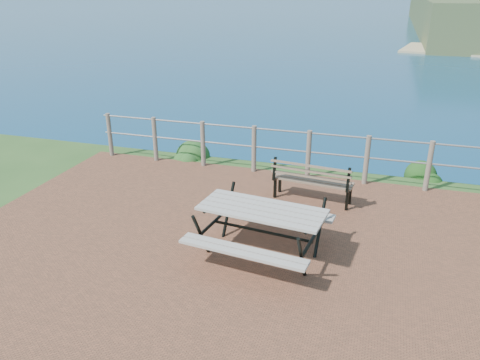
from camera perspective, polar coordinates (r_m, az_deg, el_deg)
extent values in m
cube|color=brown|center=(6.86, 3.40, -9.94)|extent=(10.00, 7.00, 0.12)
cylinder|color=#6B5B4C|center=(11.22, -15.58, 5.35)|extent=(0.10, 0.10, 1.00)
cylinder|color=#6B5B4C|center=(10.66, -10.32, 4.93)|extent=(0.10, 0.10, 1.00)
cylinder|color=#6B5B4C|center=(10.19, -4.53, 4.42)|extent=(0.10, 0.10, 1.00)
cylinder|color=#6B5B4C|center=(9.84, 1.72, 3.81)|extent=(0.10, 0.10, 1.00)
cylinder|color=#6B5B4C|center=(9.62, 8.34, 3.12)|extent=(0.10, 0.10, 1.00)
cylinder|color=#6B5B4C|center=(9.53, 15.18, 2.36)|extent=(0.10, 0.10, 1.00)
cylinder|color=#6B5B4C|center=(9.57, 22.03, 1.57)|extent=(0.10, 0.10, 1.00)
cylinder|color=slate|center=(9.48, 8.50, 5.69)|extent=(9.40, 0.04, 0.04)
cylinder|color=slate|center=(9.60, 8.36, 3.40)|extent=(9.40, 0.04, 0.04)
cube|color=#9B968A|center=(6.64, 2.69, -3.63)|extent=(1.86, 0.94, 0.04)
cube|color=#9B968A|center=(6.78, 2.64, -5.89)|extent=(1.80, 0.47, 0.04)
cube|color=#9B968A|center=(6.78, 2.64, -5.89)|extent=(1.80, 0.47, 0.04)
cylinder|color=black|center=(6.80, 2.64, -6.25)|extent=(1.53, 0.22, 0.04)
cube|color=brown|center=(8.58, 8.86, -0.07)|extent=(1.48, 0.53, 0.03)
cube|color=brown|center=(8.49, 8.96, 1.51)|extent=(1.45, 0.28, 0.33)
cube|color=black|center=(8.66, 8.78, -1.29)|extent=(0.05, 0.06, 0.40)
cube|color=black|center=(8.66, 8.78, -1.29)|extent=(0.05, 0.06, 0.40)
cube|color=black|center=(8.66, 8.78, -1.29)|extent=(0.05, 0.06, 0.40)
cube|color=black|center=(8.66, 8.78, -1.29)|extent=(0.05, 0.06, 0.40)
ellipsoid|color=#265620|center=(11.01, -6.53, 2.88)|extent=(0.75, 0.75, 0.48)
ellipsoid|color=#123B12|center=(10.54, 21.45, 0.48)|extent=(0.67, 0.67, 0.38)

